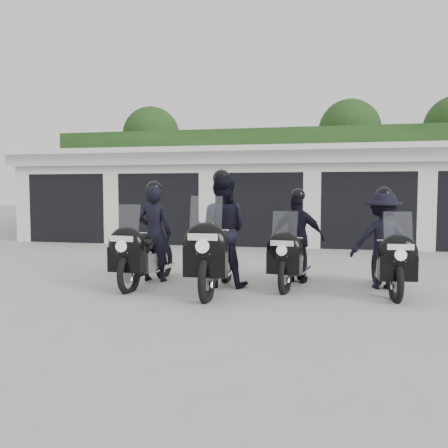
% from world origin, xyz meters
% --- Properties ---
extents(ground, '(80.00, 80.00, 0.00)m').
position_xyz_m(ground, '(0.00, 0.00, 0.00)').
color(ground, gray).
rests_on(ground, ground).
extents(garage_block, '(16.40, 6.80, 2.96)m').
position_xyz_m(garage_block, '(-0.00, 8.06, 1.42)').
color(garage_block, silver).
rests_on(garage_block, ground).
extents(background_vegetation, '(20.00, 3.90, 5.80)m').
position_xyz_m(background_vegetation, '(0.37, 12.92, 2.77)').
color(background_vegetation, '#163613').
rests_on(background_vegetation, ground).
extents(police_bike_a, '(0.73, 2.18, 1.90)m').
position_xyz_m(police_bike_a, '(-1.19, -0.47, 0.75)').
color(police_bike_a, black).
rests_on(police_bike_a, ground).
extents(police_bike_b, '(0.95, 2.40, 2.09)m').
position_xyz_m(police_bike_b, '(0.15, -0.62, 0.88)').
color(police_bike_b, black).
rests_on(police_bike_b, ground).
extents(police_bike_c, '(1.03, 2.01, 1.76)m').
position_xyz_m(police_bike_c, '(1.40, 0.04, 0.74)').
color(police_bike_c, black).
rests_on(police_bike_c, ground).
extents(police_bike_d, '(1.11, 2.05, 1.78)m').
position_xyz_m(police_bike_d, '(2.88, -0.18, 0.76)').
color(police_bike_d, black).
rests_on(police_bike_d, ground).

